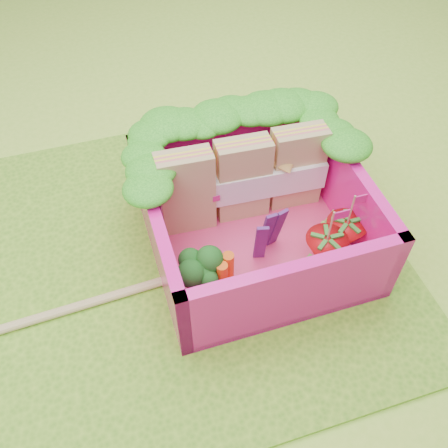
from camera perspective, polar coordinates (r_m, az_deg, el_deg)
name	(u,v)px	position (r m, az deg, el deg)	size (l,w,h in m)	color
ground	(193,253)	(3.29, -3.60, -3.28)	(14.00, 14.00, 0.00)	#A2DC3E
placemat	(193,251)	(3.28, -3.61, -3.12)	(2.60, 2.60, 0.03)	#5C9F24
bento_floor	(253,239)	(3.29, 3.32, -1.74)	(1.30, 1.30, 0.05)	#E23971
bento_box	(255,214)	(3.10, 3.52, 1.15)	(1.30, 1.30, 0.55)	#F91593
lettuce_ruffle	(231,125)	(3.20, 0.83, 11.29)	(1.43, 0.77, 0.11)	#1C7C16
sandwich_stack	(243,180)	(3.20, 2.21, 5.09)	(1.10, 0.23, 0.60)	tan
broccoli	(198,271)	(2.87, -2.94, -5.38)	(0.33, 0.33, 0.27)	#6F9A4A
carrot_sticks	(225,273)	(2.93, 0.13, -5.67)	(0.12, 0.12, 0.27)	orange
purple_wedges	(268,234)	(3.05, 5.09, -1.12)	(0.21, 0.12, 0.38)	#551C62
strawberry_left	(324,252)	(3.08, 11.38, -3.13)	(0.25, 0.25, 0.49)	red
strawberry_right	(344,236)	(3.19, 13.53, -1.31)	(0.25, 0.25, 0.49)	red
snap_peas	(325,251)	(3.23, 11.42, -2.99)	(0.64, 0.54, 0.05)	#61BC3B
chopsticks	(26,322)	(3.16, -21.68, -10.36)	(2.21, 0.17, 0.05)	#D6BF75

